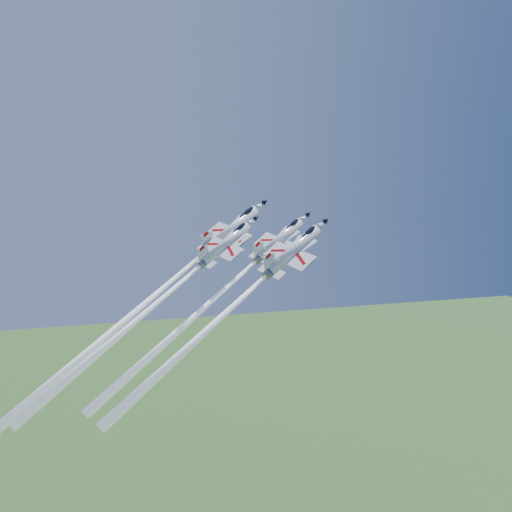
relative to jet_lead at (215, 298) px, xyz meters
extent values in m
cylinder|color=silver|center=(12.90, 4.51, 8.97)|extent=(6.94, 6.00, 10.18)
cone|color=silver|center=(18.00, 6.29, 12.52)|extent=(2.99, 2.75, 2.88)
cone|color=black|center=(19.18, 6.70, 13.34)|extent=(1.51, 1.38, 1.44)
cone|color=slate|center=(8.19, 2.86, 5.69)|extent=(2.54, 2.38, 2.06)
ellipsoid|color=black|center=(15.92, 5.43, 11.79)|extent=(2.89, 1.95, 2.32)
cube|color=black|center=(14.74, 4.97, 11.23)|extent=(0.98, 0.52, 0.80)
cube|color=silver|center=(12.14, 4.29, 8.18)|extent=(6.58, 8.94, 3.48)
cube|color=silver|center=(14.14, 6.16, 10.16)|extent=(2.84, 1.89, 1.87)
cube|color=silver|center=(15.11, 4.14, 9.78)|extent=(2.84, 1.89, 1.87)
cube|color=silver|center=(8.92, 3.13, 6.09)|extent=(3.50, 4.88, 1.84)
cube|color=silver|center=(8.47, 2.66, 7.47)|extent=(2.99, 1.71, 3.46)
cube|color=#A00809|center=(8.14, 2.29, 8.63)|extent=(1.15, 0.63, 1.04)
cube|color=black|center=(13.27, 4.81, 8.28)|extent=(7.44, 2.99, 5.17)
sphere|color=white|center=(8.01, 2.80, 5.57)|extent=(1.03, 0.95, 0.95)
cone|color=white|center=(-6.76, -2.36, -4.71)|extent=(18.74, 15.69, 32.14)
cylinder|color=silver|center=(5.39, 10.39, 10.38)|extent=(7.93, 6.85, 11.64)
cone|color=silver|center=(11.22, 12.42, 14.44)|extent=(3.42, 3.14, 3.29)
cone|color=black|center=(12.57, 12.90, 15.38)|extent=(1.72, 1.58, 1.65)
cone|color=slate|center=(0.01, 8.51, 6.63)|extent=(2.91, 2.72, 2.35)
ellipsoid|color=black|center=(8.84, 11.44, 13.60)|extent=(3.30, 2.23, 2.66)
cube|color=black|center=(7.50, 10.92, 12.96)|extent=(1.12, 0.60, 0.92)
cube|color=silver|center=(4.52, 10.14, 9.48)|extent=(7.53, 10.21, 3.98)
cube|color=silver|center=(6.82, 12.28, 11.74)|extent=(3.25, 2.16, 2.14)
cube|color=silver|center=(7.92, 9.97, 11.31)|extent=(3.25, 2.16, 2.14)
cube|color=silver|center=(0.84, 8.82, 7.09)|extent=(4.00, 5.58, 2.10)
cube|color=silver|center=(0.32, 8.28, 8.67)|extent=(3.42, 1.96, 3.95)
cube|color=#A00809|center=(-0.05, 7.85, 9.99)|extent=(1.32, 0.72, 1.19)
cube|color=black|center=(5.81, 10.74, 9.59)|extent=(8.51, 3.42, 5.91)
sphere|color=white|center=(-0.19, 8.44, 6.49)|extent=(1.17, 1.08, 1.09)
cone|color=white|center=(-21.05, 1.15, -8.03)|extent=(25.89, 21.61, 45.00)
cylinder|color=silver|center=(13.26, -2.19, 7.99)|extent=(7.58, 6.55, 11.12)
cone|color=silver|center=(18.83, -0.25, 11.87)|extent=(3.26, 3.00, 3.14)
cone|color=black|center=(20.12, 0.21, 12.77)|extent=(1.64, 1.51, 1.58)
cone|color=slate|center=(8.12, -3.99, 4.42)|extent=(2.78, 2.60, 2.25)
ellipsoid|color=black|center=(16.56, -1.18, 11.08)|extent=(3.16, 2.13, 2.54)
cube|color=black|center=(15.27, -1.69, 10.46)|extent=(1.07, 0.57, 0.87)
cube|color=silver|center=(12.43, -2.43, 7.14)|extent=(7.19, 9.76, 3.80)
cube|color=silver|center=(14.62, -0.38, 9.29)|extent=(3.10, 2.06, 2.04)
cube|color=silver|center=(15.68, -2.59, 8.88)|extent=(3.10, 2.06, 2.04)
cube|color=silver|center=(8.91, -3.69, 4.85)|extent=(3.82, 5.33, 2.01)
cube|color=silver|center=(8.42, -4.20, 6.36)|extent=(3.26, 1.87, 3.78)
cube|color=#A00809|center=(8.06, -4.61, 7.63)|extent=(1.26, 0.69, 1.13)
cube|color=black|center=(13.66, -1.86, 7.25)|extent=(8.13, 3.27, 5.65)
sphere|color=white|center=(7.92, -4.05, 4.28)|extent=(1.12, 1.03, 1.04)
cone|color=white|center=(-5.68, -8.81, -5.19)|extent=(17.63, 14.80, 29.86)
cylinder|color=silver|center=(2.92, 4.43, 8.60)|extent=(6.82, 5.89, 10.00)
cone|color=silver|center=(7.93, 6.18, 12.09)|extent=(2.93, 2.70, 2.83)
cone|color=black|center=(9.10, 6.58, 12.90)|extent=(1.48, 1.36, 1.42)
cone|color=slate|center=(-1.70, 2.81, 5.38)|extent=(2.50, 2.34, 2.02)
ellipsoid|color=black|center=(5.89, 5.33, 11.37)|extent=(2.84, 1.91, 2.28)
cube|color=black|center=(4.73, 4.88, 10.82)|extent=(0.96, 0.51, 0.79)
cube|color=silver|center=(2.18, 4.21, 7.83)|extent=(6.47, 8.78, 3.42)
cube|color=silver|center=(4.15, 6.05, 9.77)|extent=(2.79, 1.85, 1.84)
cube|color=silver|center=(5.10, 4.07, 9.40)|extent=(2.79, 1.85, 1.84)
cube|color=silver|center=(-0.99, 3.08, 5.78)|extent=(3.44, 4.80, 1.80)
cube|color=silver|center=(-1.43, 2.62, 7.13)|extent=(2.93, 1.68, 3.40)
cube|color=#A00809|center=(-1.75, 2.25, 8.27)|extent=(1.13, 0.62, 1.02)
cube|color=black|center=(3.29, 4.73, 7.93)|extent=(7.31, 2.94, 5.08)
sphere|color=white|center=(-1.87, 2.75, 5.26)|extent=(1.01, 0.93, 0.93)
cone|color=white|center=(-16.86, -2.48, -5.17)|extent=(18.94, 15.85, 32.56)
camera|label=1|loc=(-17.66, -92.79, 22.44)|focal=40.00mm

